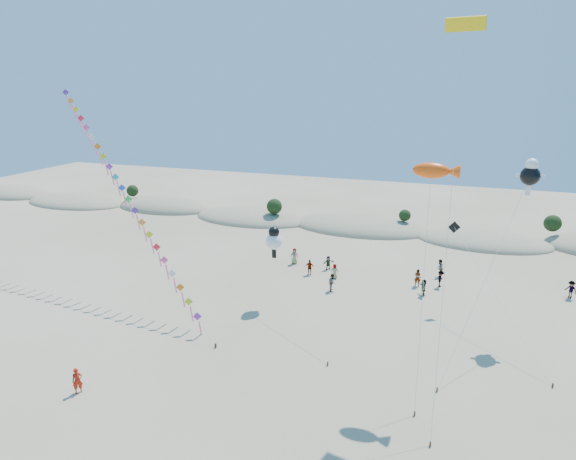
# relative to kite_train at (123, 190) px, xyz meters

# --- Properties ---
(ground) EXTENTS (160.00, 160.00, 0.00)m
(ground) POSITION_rel_kite_train_xyz_m (17.05, -17.32, -9.83)
(ground) COLOR gray
(ground) RESTS_ON ground
(dune_ridge) EXTENTS (145.30, 11.49, 5.57)m
(dune_ridge) POSITION_rel_kite_train_xyz_m (18.11, 27.82, -9.72)
(dune_ridge) COLOR gray
(dune_ridge) RESTS_ON ground
(kite_train) EXTENTS (24.42, 13.84, 19.22)m
(kite_train) POSITION_rel_kite_train_xyz_m (0.00, 0.00, 0.00)
(kite_train) COLOR #3F2D1E
(kite_train) RESTS_ON ground
(fish_kite) EXTENTS (2.84, 5.72, 14.53)m
(fish_kite) POSITION_rel_kite_train_xyz_m (27.60, -5.27, 4.17)
(fish_kite) COLOR #3F2D1E
(fish_kite) RESTS_ON ground
(cartoon_kite_low) EXTENTS (8.05, 9.42, 7.18)m
(cartoon_kite_low) POSITION_rel_kite_train_xyz_m (14.20, 1.73, -3.85)
(cartoon_kite_low) COLOR #3F2D1E
(cartoon_kite_low) RESTS_ON ground
(cartoon_kite_high) EXTENTS (6.32, 12.77, 13.77)m
(cartoon_kite_high) POSITION_rel_kite_train_xyz_m (34.20, 4.44, 2.72)
(cartoon_kite_high) COLOR #3F2D1E
(cartoon_kite_high) RESTS_ON ground
(parafoil_kite) EXTENTS (2.45, 10.39, 23.05)m
(parafoil_kite) POSITION_rel_kite_train_xyz_m (28.46, -3.11, 12.39)
(parafoil_kite) COLOR #3F2D1E
(parafoil_kite) RESTS_ON ground
(dark_kite) EXTENTS (7.55, 11.37, 7.76)m
(dark_kite) POSITION_rel_kite_train_xyz_m (30.90, 3.85, -4.41)
(dark_kite) COLOR #3F2D1E
(dark_kite) RESTS_ON ground
(flyer_foreground) EXTENTS (0.74, 0.75, 1.75)m
(flyer_foreground) POSITION_rel_kite_train_xyz_m (7.00, -15.17, -8.96)
(flyer_foreground) COLOR #AF200E
(flyer_foreground) RESTS_ON ground
(beachgoers) EXTENTS (31.14, 8.13, 1.85)m
(beachgoers) POSITION_rel_kite_train_xyz_m (25.66, 10.03, -8.99)
(beachgoers) COLOR slate
(beachgoers) RESTS_ON ground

